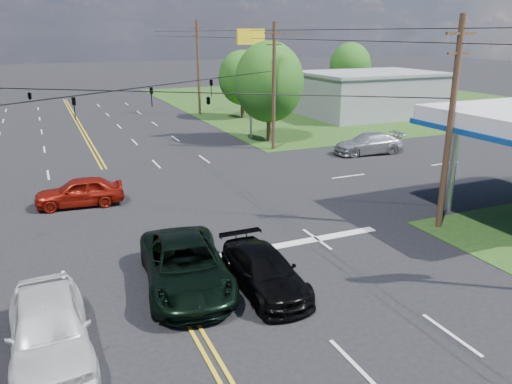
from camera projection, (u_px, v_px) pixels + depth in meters
name	position (u px, v px, depth m)	size (l,w,h in m)	color
ground	(125.00, 206.00, 26.36)	(280.00, 280.00, 0.00)	black
grass_ne	(346.00, 100.00, 67.66)	(46.00, 48.00, 0.03)	#1F3E13
stop_bar	(276.00, 247.00, 21.30)	(10.00, 0.50, 0.02)	silver
retail_ne	(370.00, 95.00, 54.62)	(14.00, 10.00, 4.40)	gray
pole_se	(450.00, 123.00, 21.99)	(1.60, 0.28, 9.50)	#442D1D
pole_ne	(274.00, 86.00, 37.69)	(1.60, 0.28, 9.50)	#442D1D
pole_right_far	(198.00, 67.00, 54.18)	(1.60, 0.28, 10.00)	#442D1D
span_wire_signals	(115.00, 91.00, 24.53)	(26.00, 18.00, 1.13)	black
power_lines	(117.00, 36.00, 21.99)	(26.04, 100.00, 0.64)	black
tree_right_a	(269.00, 82.00, 40.70)	(5.70, 5.70, 8.18)	#442D1D
tree_right_b	(242.00, 78.00, 52.32)	(4.94, 4.94, 7.09)	#442D1D
tree_far_r	(350.00, 67.00, 64.15)	(5.32, 5.32, 7.63)	#442D1D
pickup_dkgreen	(185.00, 265.00, 17.69)	(2.82, 6.12, 1.70)	black
suv_black	(264.00, 271.00, 17.58)	(1.99, 4.88, 1.42)	black
pickup_white	(49.00, 328.00, 13.85)	(2.14, 5.32, 1.81)	silver
sedan_red	(80.00, 192.00, 26.19)	(1.80, 4.48, 1.53)	maroon
sedan_far	(368.00, 143.00, 37.51)	(2.17, 5.35, 1.55)	#B0B0B5
polesign_ne	(251.00, 53.00, 41.04)	(2.49, 0.41, 9.03)	#A5A5AA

